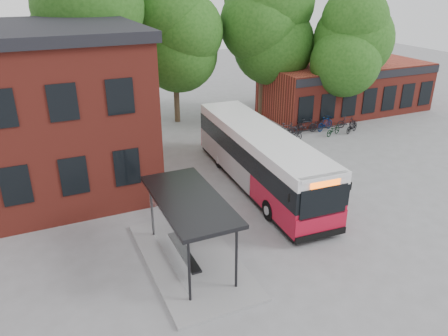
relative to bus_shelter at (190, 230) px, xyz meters
name	(u,v)px	position (x,y,z in m)	size (l,w,h in m)	color
ground	(274,225)	(4.50, 1.00, -1.45)	(100.00, 100.00, 0.00)	slate
shop_row	(345,88)	(19.50, 15.00, 0.55)	(14.00, 6.20, 4.00)	maroon
bus_shelter	(190,230)	(0.00, 0.00, 0.00)	(3.60, 7.00, 2.90)	black
bike_rail	(315,131)	(13.78, 11.00, -1.26)	(5.20, 0.10, 0.38)	black
tree_0	(80,60)	(-1.50, 17.00, 4.05)	(7.92, 7.92, 11.00)	#1D4913
tree_1	(175,55)	(5.50, 18.00, 3.75)	(7.92, 7.92, 10.40)	#1D4913
tree_2	(263,47)	(12.50, 17.00, 4.05)	(7.92, 7.92, 11.00)	#1D4913
tree_3	(345,62)	(17.50, 13.00, 3.19)	(7.04, 7.04, 9.28)	#1D4913
city_bus	(260,159)	(5.87, 5.07, 0.14)	(2.66, 12.49, 3.17)	#AF0F28
bicycle_0	(293,136)	(11.38, 10.18, -1.04)	(0.55, 1.57, 0.82)	black
bicycle_1	(286,130)	(11.49, 11.31, -0.92)	(0.50, 1.75, 1.05)	#232228
bicycle_2	(293,128)	(12.22, 11.54, -1.01)	(0.59, 1.69, 0.89)	black
bicycle_3	(306,126)	(13.35, 11.54, -0.94)	(0.48, 1.70, 1.02)	black
bicycle_4	(317,124)	(14.54, 11.83, -1.02)	(0.56, 1.62, 0.85)	black
bicycle_5	(325,123)	(14.89, 11.33, -0.91)	(0.51, 1.81, 1.09)	#031A45
bicycle_6	(333,130)	(14.76, 10.16, -1.04)	(0.54, 1.56, 0.82)	black
bicycle_7	(347,122)	(16.76, 11.09, -1.00)	(0.42, 1.50, 0.90)	black
bicycle_extra_0	(352,127)	(16.38, 10.08, -0.98)	(0.44, 1.56, 0.94)	black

